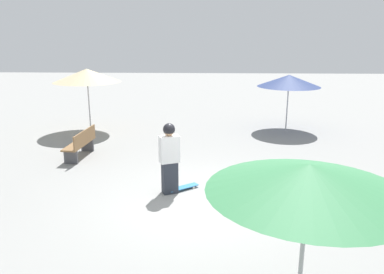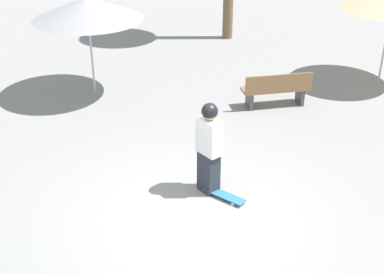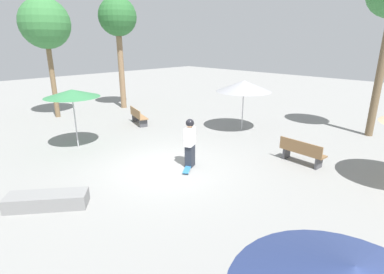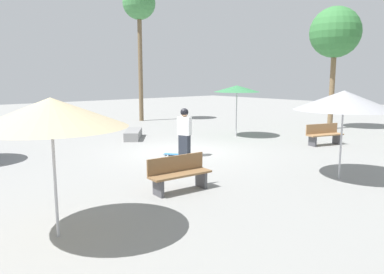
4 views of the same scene
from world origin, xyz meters
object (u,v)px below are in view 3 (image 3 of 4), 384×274
(bench_far, at_px, (302,152))
(palm_tree_right, at_px, (118,19))
(skateboard, at_px, (187,169))
(concrete_ledge, at_px, (47,200))
(skater_main, at_px, (190,141))
(palm_tree_center_left, at_px, (45,24))
(shade_umbrella_grey, at_px, (244,86))
(shade_umbrella_green, at_px, (72,93))
(bench_near, at_px, (138,116))

(bench_far, relative_size, palm_tree_right, 0.25)
(skateboard, bearing_deg, concrete_ledge, -48.46)
(skater_main, distance_m, skateboard, 0.92)
(skater_main, relative_size, palm_tree_center_left, 0.27)
(shade_umbrella_grey, distance_m, palm_tree_center_left, 10.78)
(palm_tree_center_left, bearing_deg, skater_main, 92.51)
(shade_umbrella_green, relative_size, palm_tree_center_left, 0.37)
(shade_umbrella_grey, bearing_deg, palm_tree_center_left, -58.96)
(skater_main, xyz_separation_m, shade_umbrella_grey, (-4.91, -1.42, 1.22))
(palm_tree_right, bearing_deg, concrete_ledge, 48.42)
(shade_umbrella_green, bearing_deg, concrete_ledge, 56.12)
(skateboard, height_order, bench_near, bench_near)
(skateboard, bearing_deg, shade_umbrella_green, -108.29)
(bench_near, bearing_deg, bench_far, 24.44)
(skater_main, height_order, shade_umbrella_green, shade_umbrella_green)
(skateboard, distance_m, palm_tree_right, 11.97)
(skateboard, xyz_separation_m, concrete_ledge, (4.21, -0.89, 0.13))
(skateboard, relative_size, shade_umbrella_grey, 0.29)
(skater_main, distance_m, palm_tree_center_left, 11.10)
(skateboard, distance_m, bench_far, 4.07)
(bench_near, relative_size, palm_tree_center_left, 0.26)
(concrete_ledge, xyz_separation_m, shade_umbrella_grey, (-9.42, -0.72, 1.94))
(skateboard, bearing_deg, bench_near, -146.75)
(palm_tree_center_left, bearing_deg, shade_umbrella_green, 75.94)
(skater_main, distance_m, bench_far, 3.96)
(bench_near, relative_size, palm_tree_right, 0.25)
(concrete_ledge, xyz_separation_m, palm_tree_right, (-8.09, -9.12, 5.16))
(shade_umbrella_grey, bearing_deg, bench_far, 64.04)
(skater_main, relative_size, palm_tree_right, 0.25)
(shade_umbrella_grey, bearing_deg, skater_main, 16.13)
(palm_tree_right, bearing_deg, bench_far, 87.15)
(skater_main, xyz_separation_m, bench_far, (-2.97, 2.58, -0.48))
(skateboard, bearing_deg, skater_main, 175.01)
(bench_far, distance_m, shade_umbrella_green, 8.85)
(skateboard, distance_m, shade_umbrella_grey, 5.83)
(skater_main, xyz_separation_m, skateboard, (0.30, 0.18, -0.85))
(shade_umbrella_green, relative_size, palm_tree_right, 0.36)
(bench_far, distance_m, palm_tree_right, 13.36)
(shade_umbrella_grey, relative_size, shade_umbrella_green, 1.10)
(bench_near, xyz_separation_m, shade_umbrella_green, (3.77, 1.15, 1.78))
(concrete_ledge, relative_size, palm_tree_right, 0.30)
(skater_main, height_order, concrete_ledge, skater_main)
(palm_tree_center_left, bearing_deg, bench_far, 104.83)
(concrete_ledge, bearing_deg, skater_main, 171.16)
(bench_far, bearing_deg, skateboard, -121.86)
(bench_near, bearing_deg, shade_umbrella_green, -55.91)
(bench_far, bearing_deg, concrete_ledge, -109.31)
(bench_near, height_order, bench_far, same)
(palm_tree_center_left, bearing_deg, shade_umbrella_grey, 121.04)
(bench_near, bearing_deg, skater_main, -1.04)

